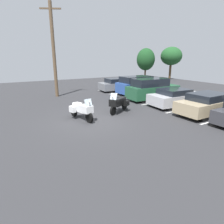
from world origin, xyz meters
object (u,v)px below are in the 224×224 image
(motorcycle_touring, at_px, (82,109))
(car_silver, at_px, (177,97))
(car_tan, at_px, (209,104))
(utility_pole, at_px, (54,50))
(car_blue, at_px, (139,85))
(motorcycle_second, at_px, (119,103))
(car_grey, at_px, (120,84))
(car_green, at_px, (152,89))

(motorcycle_touring, height_order, car_silver, motorcycle_touring)
(car_tan, bearing_deg, utility_pole, -146.82)
(utility_pole, bearing_deg, car_silver, 40.25)
(car_blue, bearing_deg, motorcycle_second, -48.09)
(car_grey, distance_m, car_silver, 8.06)
(car_blue, bearing_deg, car_tan, -2.50)
(car_grey, height_order, car_blue, car_blue)
(motorcycle_second, bearing_deg, car_silver, 82.78)
(car_silver, distance_m, car_tan, 2.61)
(car_silver, distance_m, utility_pole, 11.35)
(car_silver, relative_size, utility_pole, 0.55)
(car_blue, xyz_separation_m, car_tan, (7.96, -0.35, -0.20))
(car_grey, distance_m, car_green, 5.39)
(motorcycle_touring, bearing_deg, utility_pole, 176.09)
(car_grey, xyz_separation_m, car_green, (5.38, -0.08, 0.23))
(car_grey, xyz_separation_m, car_silver, (8.06, 0.02, -0.03))
(car_blue, distance_m, car_tan, 7.97)
(motorcycle_second, height_order, car_silver, motorcycle_second)
(car_blue, height_order, car_green, car_green)
(motorcycle_second, relative_size, car_green, 0.42)
(motorcycle_second, distance_m, car_grey, 8.85)
(motorcycle_second, relative_size, utility_pole, 0.24)
(car_grey, bearing_deg, car_silver, 0.14)
(car_silver, xyz_separation_m, utility_pole, (-8.23, -6.96, 3.55))
(car_blue, height_order, utility_pole, utility_pole)
(car_blue, xyz_separation_m, car_silver, (5.35, -0.47, -0.25))
(motorcycle_second, height_order, car_grey, motorcycle_second)
(motorcycle_second, xyz_separation_m, car_grey, (-7.45, 4.79, 0.01))
(motorcycle_touring, distance_m, utility_pole, 8.64)
(car_green, distance_m, car_tan, 5.29)
(motorcycle_touring, height_order, car_green, car_green)
(motorcycle_touring, relative_size, car_grey, 0.47)
(car_blue, distance_m, car_green, 2.73)
(car_silver, xyz_separation_m, car_tan, (2.61, 0.12, 0.04))
(car_grey, distance_m, utility_pole, 7.79)
(motorcycle_second, distance_m, car_blue, 7.09)
(car_blue, relative_size, car_tan, 0.94)
(car_silver, bearing_deg, motorcycle_touring, -92.86)
(motorcycle_touring, bearing_deg, motorcycle_second, 94.99)
(motorcycle_second, relative_size, car_tan, 0.40)
(car_blue, relative_size, utility_pole, 0.57)
(car_blue, distance_m, car_silver, 5.37)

